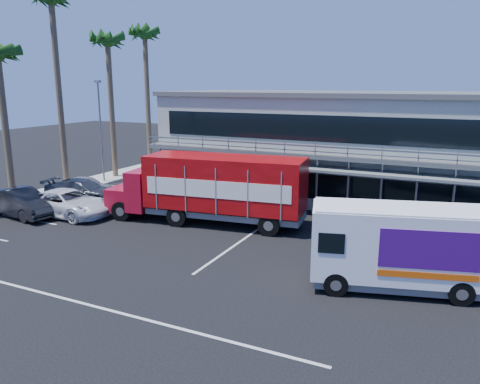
% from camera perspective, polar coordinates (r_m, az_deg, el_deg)
% --- Properties ---
extents(ground, '(120.00, 120.00, 0.00)m').
position_cam_1_polar(ground, '(22.69, -7.52, -7.31)').
color(ground, black).
rests_on(ground, ground).
extents(building, '(22.40, 12.00, 7.30)m').
position_cam_1_polar(building, '(34.09, 10.53, 5.80)').
color(building, '#A1A799').
rests_on(building, ground).
extents(curb_strip, '(3.00, 32.00, 0.16)m').
position_cam_1_polar(curb_strip, '(36.60, -22.32, -0.17)').
color(curb_strip, '#A5A399').
rests_on(curb_strip, ground).
extents(palm_d, '(2.80, 2.80, 14.75)m').
position_cam_1_polar(palm_d, '(37.58, -21.95, 19.77)').
color(palm_d, brown).
rests_on(palm_d, ground).
extents(palm_e, '(2.80, 2.80, 12.25)m').
position_cam_1_polar(palm_e, '(40.63, -15.80, 16.47)').
color(palm_e, brown).
rests_on(palm_e, ground).
extents(palm_f, '(2.80, 2.80, 13.25)m').
position_cam_1_polar(palm_f, '(45.24, -11.50, 17.44)').
color(palm_f, brown).
rests_on(palm_f, ground).
extents(light_pole_far, '(0.50, 0.25, 8.09)m').
position_cam_1_polar(light_pole_far, '(38.86, -16.63, 7.61)').
color(light_pole_far, gray).
rests_on(light_pole_far, ground).
extents(red_truck, '(11.84, 4.14, 3.90)m').
position_cam_1_polar(red_truck, '(26.53, -3.47, 0.64)').
color(red_truck, '#AA0D21').
rests_on(red_truck, ground).
extents(white_van, '(7.15, 4.03, 3.31)m').
position_cam_1_polar(white_van, '(19.10, 19.03, -6.32)').
color(white_van, white).
rests_on(white_van, ground).
extents(parked_car_b, '(5.32, 2.47, 1.69)m').
position_cam_1_polar(parked_car_b, '(31.13, -25.11, -1.19)').
color(parked_car_b, black).
rests_on(parked_car_b, ground).
extents(parked_car_c, '(5.77, 2.77, 1.59)m').
position_cam_1_polar(parked_car_c, '(30.17, -20.26, -1.28)').
color(parked_car_c, white).
rests_on(parked_car_c, ground).
extents(parked_car_d, '(5.59, 3.25, 1.52)m').
position_cam_1_polar(parked_car_d, '(33.43, -18.62, 0.15)').
color(parked_car_d, '#2C313B').
rests_on(parked_car_d, ground).
extents(parked_car_e, '(4.12, 1.99, 1.36)m').
position_cam_1_polar(parked_car_e, '(35.47, -18.18, 0.76)').
color(parked_car_e, gray).
rests_on(parked_car_e, ground).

